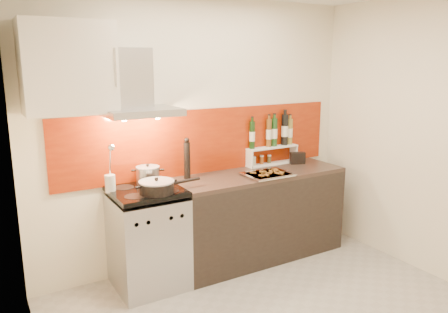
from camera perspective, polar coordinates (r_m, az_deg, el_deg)
back_wall at (r=4.32m, az=-3.04°, el=3.05°), size 3.40×0.02×2.60m
left_wall at (r=2.50m, az=-23.20°, el=-4.97°), size 0.02×2.80×2.60m
right_wall at (r=4.43m, az=26.09°, el=2.03°), size 0.02×2.80×2.60m
backsplash at (r=4.35m, az=-2.37°, el=2.05°), size 3.00×0.02×0.64m
range_stove at (r=4.02m, az=-9.87°, el=-10.64°), size 0.60×0.60×0.91m
counter at (r=4.54m, az=4.51°, el=-7.60°), size 1.80×0.60×0.90m
range_hood at (r=3.84m, az=-11.36°, el=8.31°), size 0.62×0.50×0.61m
upper_cabinet at (r=3.68m, az=-19.68°, el=10.89°), size 0.70×0.35×0.72m
stock_pot at (r=4.01m, az=-9.90°, el=-2.39°), size 0.21×0.21×0.18m
saute_pan at (r=3.73m, az=-8.69°, el=-3.92°), size 0.58×0.30×0.14m
utensil_jar at (r=3.84m, az=-14.63°, el=-2.70°), size 0.09×0.13×0.43m
pepper_mill at (r=4.14m, az=-4.85°, el=-0.32°), size 0.06×0.06×0.40m
step_shelf at (r=4.75m, az=6.48°, el=1.96°), size 0.61×0.17×0.53m
caddy_box at (r=4.82m, az=9.59°, el=-0.25°), size 0.17×0.12×0.14m
baking_tray at (r=4.29m, az=5.74°, el=-2.31°), size 0.46×0.36×0.03m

